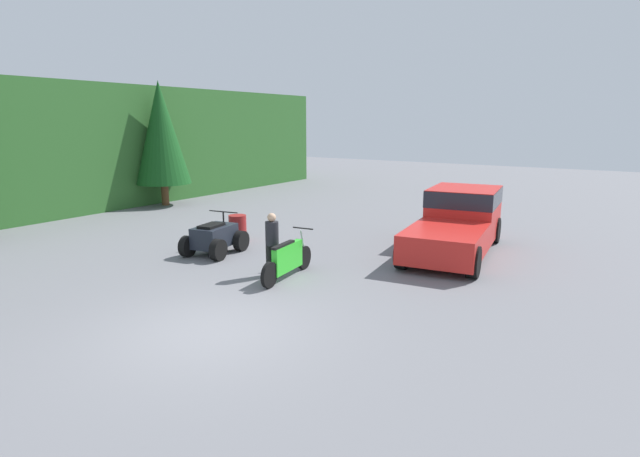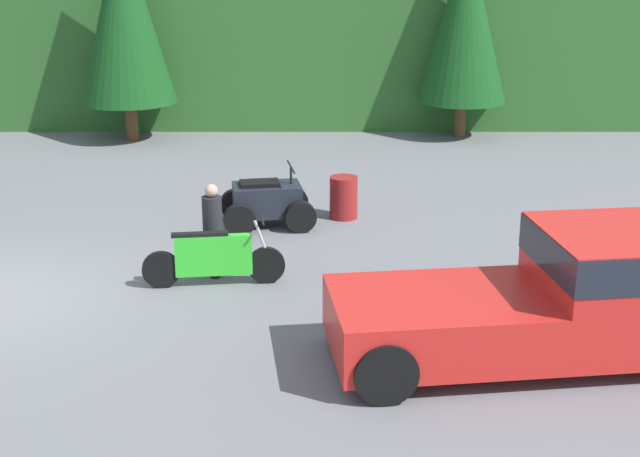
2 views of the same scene
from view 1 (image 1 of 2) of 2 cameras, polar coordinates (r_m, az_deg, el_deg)
ground_plane at (r=9.94m, az=-12.48°, el=-11.32°), size 80.00×80.00×0.00m
tree_mid_left at (r=24.59m, az=-17.71°, el=10.35°), size 2.53×2.53×5.74m
pickup_truck_red at (r=15.89m, az=15.52°, el=1.03°), size 5.50×2.76×1.83m
dirt_bike at (r=12.68m, az=-3.72°, el=-3.57°), size 2.38×0.60×1.15m
quad_atv at (r=15.29m, az=-11.95°, el=-1.08°), size 2.02×1.59×1.22m
rider_person at (r=12.80m, az=-5.49°, el=-1.54°), size 0.41×0.41×1.64m
steel_barrel at (r=16.73m, az=-9.39°, el=0.03°), size 0.58×0.58×0.88m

